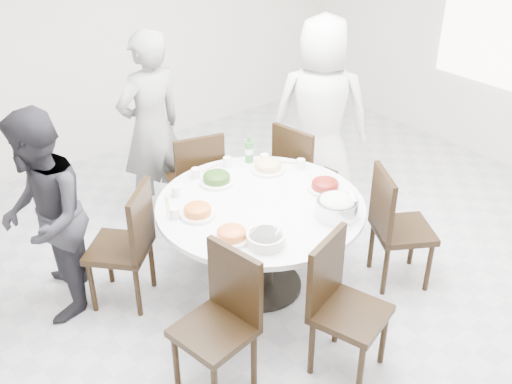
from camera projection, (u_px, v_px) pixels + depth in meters
floor at (304, 276)px, 4.76m from camera, size 6.00×6.00×0.01m
wall_back at (109, 23)px, 6.08m from camera, size 6.00×0.01×2.80m
dining_table at (260, 246)px, 4.47m from camera, size 1.50×1.50×0.75m
chair_ne at (305, 172)px, 5.26m from camera, size 0.48×0.48×0.95m
chair_n at (195, 179)px, 5.15m from camera, size 0.52×0.52×0.95m
chair_nw at (119, 246)px, 4.30m from camera, size 0.59×0.59×0.95m
chair_sw at (214, 328)px, 3.56m from camera, size 0.48×0.48×0.95m
chair_s at (351, 311)px, 3.69m from camera, size 0.53×0.53×0.95m
chair_se at (403, 228)px, 4.50m from camera, size 0.58×0.58×0.95m
diner_right at (321, 115)px, 5.34m from camera, size 1.02×1.00×1.77m
diner_middle at (151, 129)px, 5.12m from camera, size 0.67×0.47×1.73m
diner_left at (44, 218)px, 4.06m from camera, size 0.84×0.93×1.55m
dish_greens at (217, 179)px, 4.51m from camera, size 0.26×0.26×0.07m
dish_pale at (268, 167)px, 4.69m from camera, size 0.27×0.27×0.07m
dish_orange at (198, 212)px, 4.11m from camera, size 0.24×0.24×0.07m
dish_redbrown at (325, 187)px, 4.42m from camera, size 0.26×0.26×0.06m
dish_tofu at (232, 236)px, 3.87m from camera, size 0.25×0.25×0.06m
rice_bowl at (337, 209)px, 4.10m from camera, size 0.29×0.29×0.12m
soup_bowl at (266, 239)px, 3.82m from camera, size 0.25×0.25×0.08m
beverage_bottle at (249, 149)px, 4.78m from camera, size 0.07×0.07×0.23m
tea_cups at (212, 167)px, 4.68m from camera, size 0.07×0.07×0.08m
chopsticks at (211, 169)px, 4.72m from camera, size 0.24×0.04×0.01m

